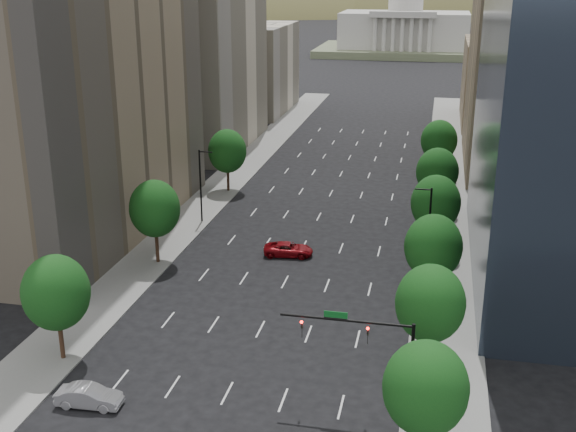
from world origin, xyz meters
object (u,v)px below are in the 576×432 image
Objects in this scene: traffic_signal at (375,345)px; car_silver at (89,396)px; capitol at (404,30)px; car_red_far at (288,249)px.

traffic_signal is 20.32m from car_silver.
capitol reaches higher than car_red_far.
capitol is 11.47× the size of car_red_far.
capitol reaches higher than traffic_signal.
car_silver reaches higher than car_red_far.
car_silver is (-19.53, -3.51, -4.40)m from traffic_signal.
traffic_signal is at bearing -162.78° from car_red_far.
car_red_far is (7.93, 30.27, -0.04)m from car_silver.
car_red_far is (-1.07, -192.95, -7.85)m from capitol.
traffic_signal is 1.74× the size of car_red_far.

